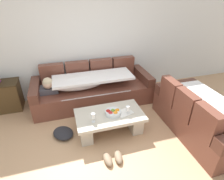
# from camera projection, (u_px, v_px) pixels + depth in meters

# --- Properties ---
(ground_plane) EXTENTS (14.00, 14.00, 0.00)m
(ground_plane) POSITION_uv_depth(u_px,v_px,m) (112.00, 154.00, 2.95)
(ground_plane) COLOR tan
(back_wall) EXTENTS (9.00, 0.10, 2.70)m
(back_wall) POSITION_uv_depth(u_px,v_px,m) (85.00, 38.00, 4.09)
(back_wall) COLOR silver
(back_wall) RESTS_ON ground_plane
(couch_along_wall) EXTENTS (2.59, 0.92, 0.88)m
(couch_along_wall) POSITION_uv_depth(u_px,v_px,m) (91.00, 89.00, 4.14)
(couch_along_wall) COLOR brown
(couch_along_wall) RESTS_ON ground_plane
(couch_near_window) EXTENTS (0.92, 1.79, 0.88)m
(couch_near_window) POSITION_uv_depth(u_px,v_px,m) (200.00, 116.00, 3.26)
(couch_near_window) COLOR brown
(couch_near_window) RESTS_ON ground_plane
(coffee_table) EXTENTS (1.20, 0.68, 0.38)m
(coffee_table) POSITION_uv_depth(u_px,v_px,m) (110.00, 120.00, 3.32)
(coffee_table) COLOR beige
(coffee_table) RESTS_ON ground_plane
(fruit_bowl) EXTENTS (0.28, 0.28, 0.10)m
(fruit_bowl) POSITION_uv_depth(u_px,v_px,m) (113.00, 112.00, 3.21)
(fruit_bowl) COLOR silver
(fruit_bowl) RESTS_ON coffee_table
(wine_glass_near_left) EXTENTS (0.07, 0.07, 0.17)m
(wine_glass_near_left) POSITION_uv_depth(u_px,v_px,m) (93.00, 116.00, 3.00)
(wine_glass_near_left) COLOR silver
(wine_glass_near_left) RESTS_ON coffee_table
(wine_glass_near_right) EXTENTS (0.07, 0.07, 0.17)m
(wine_glass_near_right) POSITION_uv_depth(u_px,v_px,m) (128.00, 109.00, 3.19)
(wine_glass_near_right) COLOR silver
(wine_glass_near_right) RESTS_ON coffee_table
(open_magazine) EXTENTS (0.33, 0.28, 0.01)m
(open_magazine) POSITION_uv_depth(u_px,v_px,m) (125.00, 112.00, 3.27)
(open_magazine) COLOR white
(open_magazine) RESTS_ON coffee_table
(side_cabinet) EXTENTS (0.72, 0.44, 0.64)m
(side_cabinet) POSITION_uv_depth(u_px,v_px,m) (3.00, 97.00, 3.88)
(side_cabinet) COLOR #48331B
(side_cabinet) RESTS_ON ground_plane
(pair_of_shoes) EXTENTS (0.31, 0.28, 0.09)m
(pair_of_shoes) POSITION_uv_depth(u_px,v_px,m) (113.00, 158.00, 2.82)
(pair_of_shoes) COLOR #8C7259
(pair_of_shoes) RESTS_ON ground_plane
(crumpled_garment) EXTENTS (0.49, 0.51, 0.12)m
(crumpled_garment) POSITION_uv_depth(u_px,v_px,m) (63.00, 133.00, 3.28)
(crumpled_garment) COLOR #232328
(crumpled_garment) RESTS_ON ground_plane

